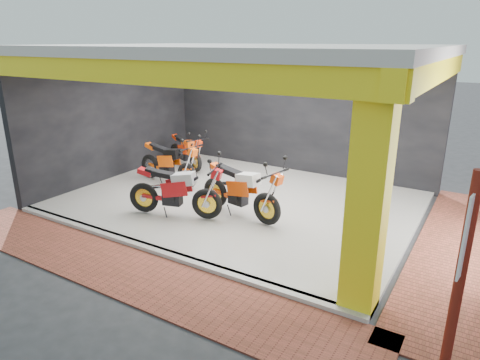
% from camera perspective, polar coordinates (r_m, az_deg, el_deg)
% --- Properties ---
extents(ground, '(80.00, 80.00, 0.00)m').
position_cam_1_polar(ground, '(8.97, -6.80, -7.02)').
color(ground, '#2D2D30').
rests_on(ground, ground).
extents(showroom_floor, '(8.00, 6.00, 0.10)m').
position_cam_1_polar(showroom_floor, '(10.47, -0.09, -2.84)').
color(showroom_floor, silver).
rests_on(showroom_floor, ground).
extents(showroom_ceiling, '(8.40, 6.40, 0.20)m').
position_cam_1_polar(showroom_ceiling, '(9.77, -0.10, 16.99)').
color(showroom_ceiling, beige).
rests_on(showroom_ceiling, corner_column).
extents(back_wall, '(8.20, 0.20, 3.50)m').
position_cam_1_polar(back_wall, '(12.69, 7.31, 8.72)').
color(back_wall, black).
rests_on(back_wall, ground).
extents(left_wall, '(0.20, 6.20, 3.50)m').
position_cam_1_polar(left_wall, '(12.58, -16.41, 8.05)').
color(left_wall, black).
rests_on(left_wall, ground).
extents(corner_column, '(0.50, 0.50, 3.50)m').
position_cam_1_polar(corner_column, '(6.10, 16.76, -2.27)').
color(corner_column, yellow).
rests_on(corner_column, ground).
extents(header_beam_front, '(8.40, 0.30, 0.40)m').
position_cam_1_polar(header_beam_front, '(7.39, -12.67, 13.87)').
color(header_beam_front, yellow).
rests_on(header_beam_front, corner_column).
extents(header_beam_right, '(0.30, 6.40, 0.40)m').
position_cam_1_polar(header_beam_right, '(8.43, 24.50, 13.19)').
color(header_beam_right, yellow).
rests_on(header_beam_right, corner_column).
extents(floor_kerb, '(8.00, 0.20, 0.10)m').
position_cam_1_polar(floor_kerb, '(8.26, -11.21, -9.20)').
color(floor_kerb, silver).
rests_on(floor_kerb, ground).
extents(paver_front, '(9.00, 1.40, 0.03)m').
position_cam_1_polar(paver_front, '(7.80, -15.10, -11.55)').
color(paver_front, '#964231').
rests_on(paver_front, ground).
extents(paver_right, '(1.40, 7.00, 0.03)m').
position_cam_1_polar(paver_right, '(9.16, 26.78, -8.34)').
color(paver_right, '#964231').
rests_on(paver_right, ground).
extents(signpost, '(0.11, 0.37, 2.68)m').
position_cam_1_polar(signpost, '(4.89, 27.11, -12.49)').
color(signpost, maroon).
rests_on(signpost, ground).
extents(moto_hero, '(2.44, 1.27, 1.42)m').
position_cam_1_polar(moto_hero, '(8.77, 3.65, -1.81)').
color(moto_hero, '#DB4109').
rests_on(moto_hero, showroom_floor).
extents(moto_row_a, '(2.43, 1.46, 1.40)m').
position_cam_1_polar(moto_row_a, '(9.07, -4.48, -1.23)').
color(moto_row_a, '#AF1216').
rests_on(moto_row_a, showroom_floor).
extents(moto_row_b, '(2.28, 1.05, 1.35)m').
position_cam_1_polar(moto_row_b, '(11.10, -7.11, 2.19)').
color(moto_row_b, '#F7540A').
rests_on(moto_row_b, showroom_floor).
extents(moto_row_c, '(2.10, 1.46, 1.21)m').
position_cam_1_polar(moto_row_c, '(12.47, -5.97, 3.68)').
color(moto_row_c, red).
rests_on(moto_row_c, showroom_floor).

